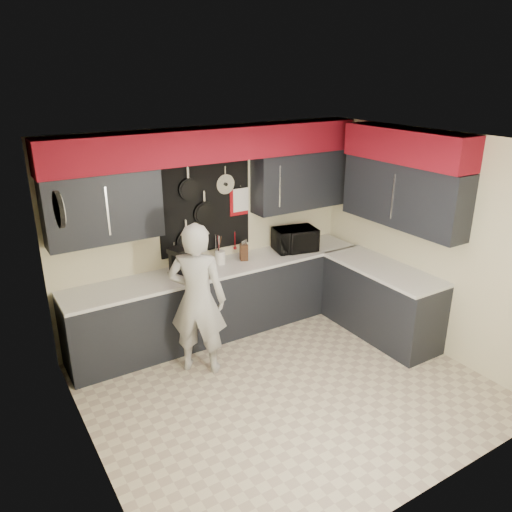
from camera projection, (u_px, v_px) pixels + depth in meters
ground at (286, 387)px, 5.38m from camera, size 4.00×4.00×0.00m
back_wall_assembly at (214, 177)px, 5.94m from camera, size 4.00×0.36×2.60m
right_wall_assembly at (407, 186)px, 5.81m from camera, size 0.36×3.50×2.60m
left_wall_assembly at (82, 324)px, 3.94m from camera, size 0.05×3.50×2.60m
base_cabinets at (268, 300)px, 6.36m from camera, size 3.95×2.20×0.92m
microwave at (295, 239)px, 6.69m from camera, size 0.62×0.48×0.31m
knife_block at (244, 252)px, 6.36m from camera, size 0.12×0.12×0.21m
utensil_crock at (220, 257)px, 6.25m from camera, size 0.13×0.13×0.17m
coffee_maker at (178, 261)px, 5.90m from camera, size 0.23×0.26×0.33m
person at (197, 299)px, 5.42m from camera, size 0.76×0.73×1.74m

